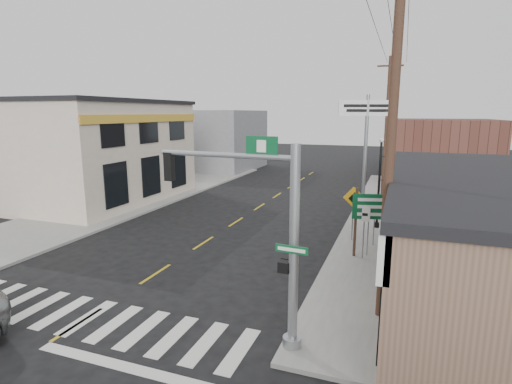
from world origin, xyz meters
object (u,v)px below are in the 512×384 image
(guide_sign, at_px, (373,214))
(lamp_post, at_px, (381,176))
(utility_pole_near, at_px, (391,139))
(bare_tree, at_px, (423,198))
(fire_hydrant, at_px, (386,288))
(traffic_signal_pole, at_px, (269,224))
(dance_center_sign, at_px, (367,126))
(utility_pole_far, at_px, (386,128))

(guide_sign, bearing_deg, lamp_post, 75.87)
(guide_sign, bearing_deg, utility_pole_near, -96.65)
(bare_tree, bearing_deg, lamp_post, 101.30)
(guide_sign, distance_m, fire_hydrant, 4.17)
(fire_hydrant, bearing_deg, traffic_signal_pole, -128.03)
(traffic_signal_pole, bearing_deg, guide_sign, 78.74)
(dance_center_sign, bearing_deg, utility_pole_far, 59.77)
(lamp_post, distance_m, utility_pole_near, 10.13)
(lamp_post, height_order, dance_center_sign, dance_center_sign)
(fire_hydrant, relative_size, bare_tree, 0.17)
(fire_hydrant, xyz_separation_m, bare_tree, (0.89, 0.36, 3.00))
(dance_center_sign, relative_size, utility_pole_near, 0.68)
(guide_sign, bearing_deg, fire_hydrant, -92.66)
(lamp_post, xyz_separation_m, utility_pole_near, (0.65, -9.79, 2.53))
(guide_sign, xyz_separation_m, utility_pole_far, (-0.15, 12.46, 3.08))
(dance_center_sign, height_order, utility_pole_near, utility_pole_near)
(fire_hydrant, xyz_separation_m, dance_center_sign, (-1.82, 11.09, 4.89))
(bare_tree, relative_size, utility_pole_near, 0.42)
(dance_center_sign, xyz_separation_m, utility_pole_far, (0.90, 5.17, -0.28))
(traffic_signal_pole, xyz_separation_m, utility_pole_near, (2.72, 2.54, 2.05))
(utility_pole_near, bearing_deg, traffic_signal_pole, -140.86)
(fire_hydrant, height_order, utility_pole_far, utility_pole_far)
(guide_sign, height_order, bare_tree, bare_tree)
(lamp_post, bearing_deg, guide_sign, -105.48)
(fire_hydrant, bearing_deg, utility_pole_far, 93.26)
(fire_hydrant, xyz_separation_m, utility_pole_near, (-0.13, -1.09, 4.91))
(fire_hydrant, bearing_deg, utility_pole_near, -96.71)
(fire_hydrant, distance_m, lamp_post, 9.05)
(dance_center_sign, bearing_deg, guide_sign, -102.21)
(traffic_signal_pole, relative_size, fire_hydrant, 7.57)
(bare_tree, distance_m, utility_pole_near, 2.60)
(traffic_signal_pole, relative_size, guide_sign, 1.84)
(utility_pole_near, bearing_deg, guide_sign, 93.52)
(lamp_post, relative_size, dance_center_sign, 0.68)
(utility_pole_near, bearing_deg, fire_hydrant, 79.29)
(bare_tree, xyz_separation_m, utility_pole_far, (-1.82, 15.91, 1.60))
(dance_center_sign, height_order, bare_tree, dance_center_sign)
(lamp_post, bearing_deg, traffic_signal_pole, -115.03)
(utility_pole_near, bearing_deg, lamp_post, 89.80)
(lamp_post, bearing_deg, utility_pole_near, -101.72)
(traffic_signal_pole, xyz_separation_m, guide_sign, (2.07, 7.44, -1.35))
(traffic_signal_pole, distance_m, dance_center_sign, 14.90)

